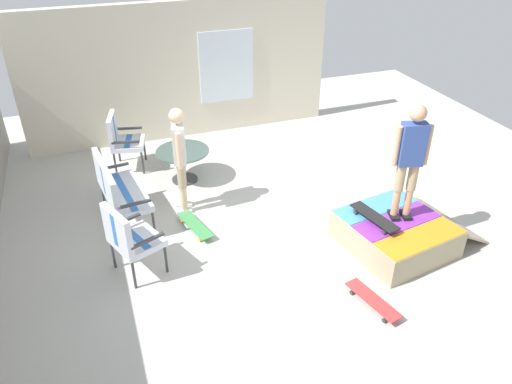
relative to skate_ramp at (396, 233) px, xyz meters
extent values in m
cube|color=beige|center=(0.91, 1.46, -0.27)|extent=(12.00, 12.00, 0.10)
cube|color=beige|center=(4.71, 1.96, 1.10)|extent=(0.20, 6.00, 2.63)
cube|color=silver|center=(4.60, 1.06, 1.13)|extent=(0.03, 1.10, 1.40)
cube|color=tan|center=(0.00, 0.03, -0.01)|extent=(1.53, 1.51, 0.42)
cube|color=orange|center=(-0.44, -0.05, 0.21)|extent=(0.63, 1.32, 0.01)
cube|color=purple|center=(0.00, 0.03, 0.21)|extent=(0.63, 1.32, 0.01)
cube|color=#4C99D8|center=(0.43, 0.10, 0.21)|extent=(0.63, 1.32, 0.01)
cylinder|color=#B2B2B7|center=(-0.11, 0.65, 0.18)|extent=(1.27, 0.26, 0.05)
cube|color=tan|center=(0.15, -0.88, -0.03)|extent=(1.38, 0.81, 0.36)
cylinder|color=#38383D|center=(1.36, 3.17, 0.00)|extent=(0.04, 0.04, 0.44)
cylinder|color=#38383D|center=(2.53, 3.32, 0.00)|extent=(0.04, 0.04, 0.44)
cylinder|color=#38383D|center=(1.31, 3.64, 0.00)|extent=(0.04, 0.04, 0.44)
cylinder|color=#38383D|center=(2.47, 3.79, 0.00)|extent=(0.04, 0.04, 0.44)
cube|color=silver|center=(1.92, 3.48, 0.26)|extent=(1.31, 0.70, 0.08)
cube|color=#3872C6|center=(1.92, 3.48, 0.31)|extent=(1.21, 0.25, 0.00)
cube|color=silver|center=(1.89, 3.71, 0.55)|extent=(1.25, 0.24, 0.50)
cube|color=#3872C6|center=(1.89, 3.71, 0.55)|extent=(0.11, 0.10, 0.46)
cube|color=#38383D|center=(1.32, 3.40, 0.42)|extent=(0.10, 0.47, 0.04)
cube|color=#38383D|center=(2.52, 3.56, 0.42)|extent=(0.10, 0.47, 0.04)
cylinder|color=#38383D|center=(3.30, 3.03, 0.00)|extent=(0.04, 0.04, 0.44)
cylinder|color=#38383D|center=(3.83, 2.92, 0.00)|extent=(0.04, 0.04, 0.44)
cylinder|color=#38383D|center=(3.41, 3.49, 0.00)|extent=(0.04, 0.04, 0.44)
cylinder|color=#38383D|center=(3.93, 3.38, 0.00)|extent=(0.04, 0.04, 0.44)
cube|color=silver|center=(3.62, 3.21, 0.26)|extent=(0.72, 0.67, 0.08)
cube|color=#3872C6|center=(3.62, 3.21, 0.31)|extent=(0.59, 0.22, 0.00)
cube|color=silver|center=(3.67, 3.43, 0.55)|extent=(0.62, 0.21, 0.50)
cube|color=#3872C6|center=(3.67, 3.43, 0.55)|extent=(0.12, 0.10, 0.46)
cube|color=#38383D|center=(3.34, 3.27, 0.42)|extent=(0.14, 0.47, 0.04)
cube|color=#38383D|center=(3.90, 3.14, 0.42)|extent=(0.14, 0.47, 0.04)
cylinder|color=#38383D|center=(0.52, 3.16, 0.00)|extent=(0.04, 0.04, 0.44)
cylinder|color=#38383D|center=(1.02, 3.36, 0.00)|extent=(0.04, 0.04, 0.44)
cylinder|color=#38383D|center=(0.35, 3.59, 0.00)|extent=(0.04, 0.04, 0.44)
cylinder|color=#38383D|center=(0.85, 3.80, 0.00)|extent=(0.04, 0.04, 0.44)
cube|color=silver|center=(0.69, 3.48, 0.26)|extent=(0.78, 0.74, 0.08)
cube|color=#3872C6|center=(0.69, 3.48, 0.31)|extent=(0.58, 0.31, 0.00)
cube|color=silver|center=(0.60, 3.69, 0.55)|extent=(0.61, 0.30, 0.50)
cube|color=#3872C6|center=(0.60, 3.69, 0.55)|extent=(0.12, 0.12, 0.46)
cube|color=#38383D|center=(0.42, 3.37, 0.42)|extent=(0.21, 0.45, 0.04)
cube|color=#38383D|center=(0.96, 3.58, 0.42)|extent=(0.21, 0.45, 0.04)
cylinder|color=#38383D|center=(2.83, 2.40, 0.06)|extent=(0.06, 0.06, 0.55)
cylinder|color=#38383D|center=(2.83, 2.40, -0.20)|extent=(0.44, 0.44, 0.03)
cylinder|color=#425651|center=(2.83, 2.40, 0.34)|extent=(0.90, 0.90, 0.02)
cube|color=silver|center=(1.85, 2.62, -0.19)|extent=(0.16, 0.26, 0.05)
cylinder|color=beige|center=(1.85, 2.62, 0.03)|extent=(0.10, 0.10, 0.40)
cylinder|color=tan|center=(1.85, 2.62, 0.43)|extent=(0.13, 0.13, 0.40)
cube|color=silver|center=(2.02, 2.59, -0.19)|extent=(0.16, 0.26, 0.05)
cylinder|color=beige|center=(2.02, 2.59, 0.03)|extent=(0.10, 0.10, 0.40)
cylinder|color=tan|center=(2.02, 2.59, 0.43)|extent=(0.13, 0.13, 0.40)
cube|color=silver|center=(1.93, 2.61, 0.93)|extent=(0.35, 0.24, 0.59)
sphere|color=beige|center=(1.93, 2.61, 1.37)|extent=(0.23, 0.23, 0.23)
cylinder|color=beige|center=(1.74, 2.65, 0.91)|extent=(0.08, 0.08, 0.56)
cylinder|color=beige|center=(2.13, 2.56, 0.91)|extent=(0.08, 0.08, 0.56)
cube|color=black|center=(0.05, -0.14, 0.24)|extent=(0.26, 0.17, 0.05)
cylinder|color=tan|center=(0.05, -0.14, 0.46)|extent=(0.10, 0.10, 0.39)
cylinder|color=tan|center=(0.05, -0.14, 0.85)|extent=(0.13, 0.13, 0.39)
cube|color=black|center=(0.10, 0.03, 0.24)|extent=(0.26, 0.17, 0.05)
cylinder|color=tan|center=(0.10, 0.03, 0.46)|extent=(0.10, 0.10, 0.39)
cylinder|color=tan|center=(0.10, 0.03, 0.85)|extent=(0.13, 0.13, 0.39)
cube|color=#334C99|center=(0.07, -0.06, 1.33)|extent=(0.26, 0.36, 0.58)
sphere|color=tan|center=(0.07, -0.06, 1.76)|extent=(0.22, 0.22, 0.22)
cylinder|color=tan|center=(0.02, -0.25, 1.31)|extent=(0.08, 0.08, 0.55)
cylinder|color=tan|center=(0.13, 0.14, 1.31)|extent=(0.08, 0.08, 0.55)
cube|color=#3F8C4C|center=(1.32, 2.58, -0.12)|extent=(0.82, 0.39, 0.02)
cylinder|color=gold|center=(1.61, 2.57, -0.19)|extent=(0.06, 0.04, 0.06)
cylinder|color=gold|center=(1.57, 2.73, -0.19)|extent=(0.06, 0.04, 0.06)
cylinder|color=gold|center=(1.06, 2.43, -0.19)|extent=(0.06, 0.04, 0.06)
cylinder|color=gold|center=(1.02, 2.59, -0.19)|extent=(0.06, 0.04, 0.06)
cube|color=#B23838|center=(-0.94, 0.93, -0.12)|extent=(0.82, 0.38, 0.02)
cylinder|color=#333333|center=(-0.65, 0.91, -0.19)|extent=(0.06, 0.04, 0.06)
cylinder|color=#333333|center=(-0.68, 1.07, -0.19)|extent=(0.06, 0.04, 0.06)
cylinder|color=#333333|center=(-1.19, 0.79, -0.19)|extent=(0.06, 0.04, 0.06)
cylinder|color=#333333|center=(-1.23, 0.94, -0.19)|extent=(0.06, 0.04, 0.06)
cube|color=black|center=(0.08, 0.35, 0.31)|extent=(0.82, 0.36, 0.01)
cylinder|color=#333333|center=(0.37, 0.33, 0.24)|extent=(0.06, 0.04, 0.06)
cylinder|color=#333333|center=(0.34, 0.49, 0.24)|extent=(0.06, 0.04, 0.06)
cylinder|color=#333333|center=(-0.18, 0.22, 0.24)|extent=(0.06, 0.04, 0.06)
cylinder|color=#333333|center=(-0.21, 0.37, 0.24)|extent=(0.06, 0.04, 0.06)
camera|label=1|loc=(-4.63, 3.76, 4.12)|focal=34.79mm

